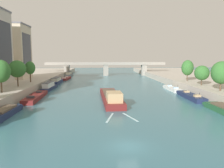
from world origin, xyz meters
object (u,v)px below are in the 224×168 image
tree_right_second (221,73)px  tree_left_end_of_row (1,71)px  moored_boat_left_midway (69,74)px  tree_left_distant (17,69)px  moored_boat_left_near (49,86)px  moored_boat_left_second (66,78)px  barge_midriver (111,97)px  bridge_far (106,67)px  tree_right_third (188,68)px  moored_boat_left_lone (36,97)px  moored_boat_right_gap_after (172,89)px  moored_boat_left_gap_after (0,114)px  moored_boat_left_end (57,81)px  moored_boat_right_upstream (191,96)px  tree_right_past_mid (202,73)px  tree_left_midway (30,68)px

tree_right_second → tree_left_end_of_row: bearing=179.7°
moored_boat_left_midway → tree_left_distant: size_ratio=1.87×
moored_boat_left_near → moored_boat_left_second: (0.30, 33.20, -0.57)m
barge_midriver → bridge_far: size_ratio=0.36×
tree_left_distant → tree_right_third: bearing=12.3°
moored_boat_left_lone → tree_left_end_of_row: size_ratio=2.22×
moored_boat_left_midway → moored_boat_right_gap_after: 67.46m
barge_midriver → tree_left_end_of_row: (-25.29, -1.88, 6.48)m
moored_boat_left_gap_after → bridge_far: 90.29m
moored_boat_left_near → moored_boat_left_end: 15.97m
barge_midriver → moored_boat_left_gap_after: 24.90m
moored_boat_left_midway → tree_right_third: tree_right_third is taller
moored_boat_left_near → tree_left_distant: 13.47m
barge_midriver → moored_boat_left_near: size_ratio=1.86×
moored_boat_left_near → moored_boat_right_upstream: moored_boat_left_near is taller
tree_right_past_mid → tree_right_third: 12.01m
moored_boat_left_gap_after → moored_boat_left_end: 49.77m
moored_boat_right_gap_after → tree_left_midway: (-45.97, 3.37, 6.63)m
moored_boat_left_midway → tree_left_end_of_row: bearing=-94.1°
barge_midriver → tree_right_third: size_ratio=3.49×
tree_right_past_mid → tree_right_third: tree_right_third is taller
tree_left_end_of_row → tree_left_midway: size_ratio=1.11×
moored_boat_right_gap_after → tree_right_second: tree_right_second is taller
tree_right_third → tree_right_past_mid: bearing=-93.2°
moored_boat_left_gap_after → tree_left_midway: tree_left_midway is taller
moored_boat_right_gap_after → bridge_far: bearing=109.2°
tree_right_second → moored_boat_left_lone: bearing=173.2°
moored_boat_right_gap_after → tree_right_third: (6.72, 4.46, 6.48)m
moored_boat_left_end → bridge_far: (20.81, 38.04, 3.93)m
tree_left_midway → bridge_far: (26.03, 53.81, -2.12)m
moored_boat_left_second → moored_boat_right_gap_after: (39.78, -36.38, 0.03)m
moored_boat_left_end → tree_right_second: (46.52, -37.04, 5.81)m
tree_left_end_of_row → tree_right_past_mid: (51.95, 10.11, -1.32)m
moored_boat_left_lone → moored_boat_right_gap_after: bearing=17.4°
tree_right_past_mid → moored_boat_left_midway: bearing=127.4°
tree_right_past_mid → tree_left_distant: bearing=179.5°
moored_boat_left_end → tree_right_third: 50.03m
barge_midriver → moored_boat_left_midway: size_ratio=1.83×
barge_midriver → moored_boat_left_lone: size_ratio=1.49×
moored_boat_left_second → tree_right_third: 56.78m
moored_boat_left_midway → moored_boat_right_upstream: 79.30m
barge_midriver → tree_right_second: bearing=-4.7°
tree_left_distant → bridge_far: 69.42m
moored_boat_left_midway → moored_boat_left_lone: bearing=-89.2°
tree_left_end_of_row → moored_boat_right_gap_after: bearing=21.0°
moored_boat_left_end → moored_boat_left_second: 17.28m
moored_boat_left_second → tree_right_past_mid: size_ratio=2.62×
moored_boat_left_lone → tree_right_second: size_ratio=2.34×
moored_boat_left_near → tree_right_past_mid: tree_right_past_mid is taller
moored_boat_left_near → moored_boat_left_second: 33.20m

